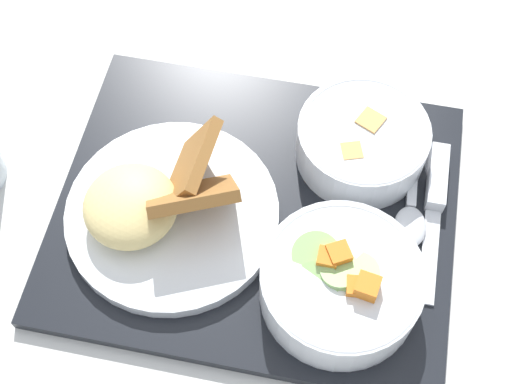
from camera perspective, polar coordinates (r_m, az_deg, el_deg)
name	(u,v)px	position (r m, az deg, el deg)	size (l,w,h in m)	color
ground_plane	(256,214)	(0.70, 0.00, -1.73)	(4.00, 4.00, 0.00)	silver
serving_tray	(256,210)	(0.69, 0.00, -1.48)	(0.41, 0.36, 0.01)	black
bowl_salad	(341,282)	(0.63, 6.80, -7.20)	(0.14, 0.14, 0.06)	silver
bowl_soup	(362,140)	(0.70, 8.49, 4.11)	(0.13, 0.13, 0.05)	silver
plate_main	(163,207)	(0.67, -7.46, -1.18)	(0.20, 0.20, 0.08)	silver
knife	(436,190)	(0.71, 14.21, 0.19)	(0.04, 0.17, 0.02)	silver
spoon	(411,205)	(0.70, 12.29, -1.04)	(0.04, 0.14, 0.01)	silver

